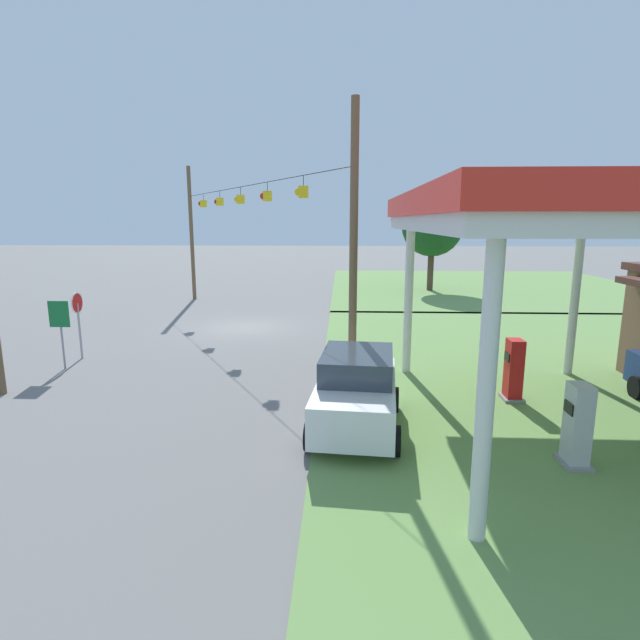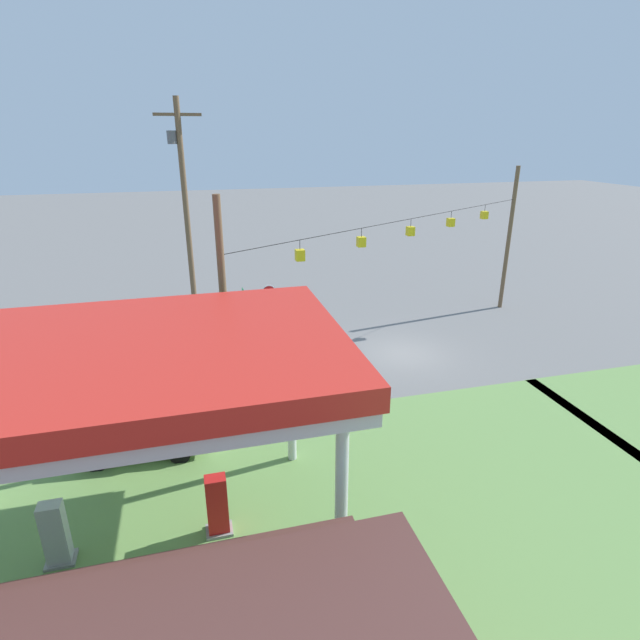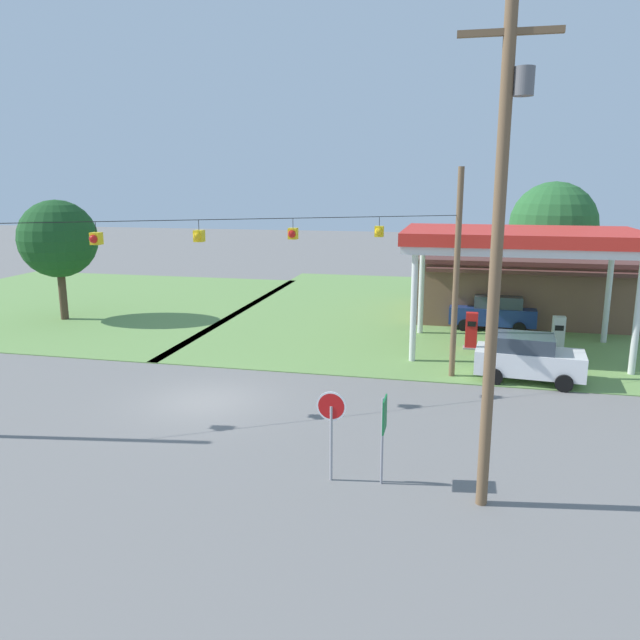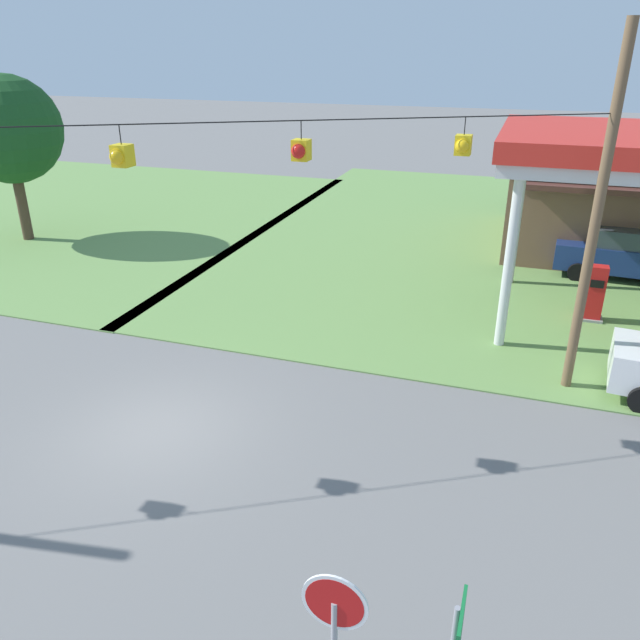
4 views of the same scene
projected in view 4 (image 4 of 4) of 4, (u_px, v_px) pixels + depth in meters
ground_plane at (157, 430)px, 13.94m from camera, size 160.00×160.00×0.00m
grass_verge_opposite_corner at (57, 209)px, 32.45m from camera, size 24.00×24.00×0.04m
fuel_pump_near at (594, 295)px, 19.11m from camera, size 0.71×0.56×1.79m
car_at_pumps_rear at (623, 252)px, 22.60m from camera, size 4.58×2.26×1.91m
stop_sign_roadside at (334, 621)px, 7.19m from camera, size 0.80×0.08×2.50m
signal_span_gantry at (131, 227)px, 12.03m from camera, size 17.67×10.24×8.43m
tree_west_verge at (8, 130)px, 25.61m from camera, size 4.37×4.37×6.88m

